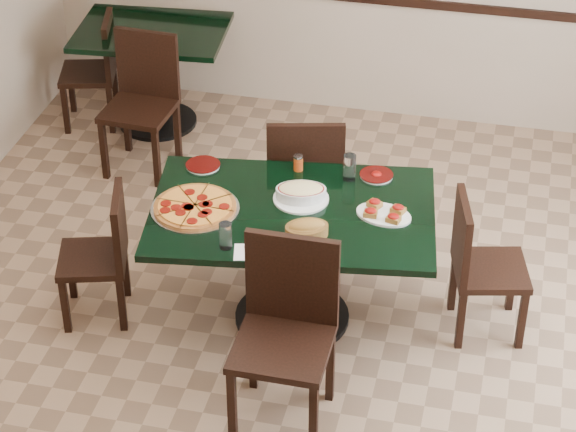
% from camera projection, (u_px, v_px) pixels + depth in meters
% --- Properties ---
extents(floor, '(5.50, 5.50, 0.00)m').
position_uv_depth(floor, '(307.00, 348.00, 6.20)').
color(floor, '#8D6D51').
rests_on(floor, ground).
extents(room_shell, '(5.50, 5.50, 5.50)m').
position_uv_depth(room_shell, '(535.00, 41.00, 6.74)').
color(room_shell, silver).
rests_on(room_shell, floor).
extents(main_table, '(1.64, 1.18, 0.75)m').
position_uv_depth(main_table, '(292.00, 237.00, 6.10)').
color(main_table, black).
rests_on(main_table, floor).
extents(back_table, '(1.10, 0.84, 0.75)m').
position_uv_depth(back_table, '(154.00, 59.00, 7.98)').
color(back_table, black).
rests_on(back_table, floor).
extents(chair_far, '(0.54, 0.54, 0.96)m').
position_uv_depth(chair_far, '(305.00, 177.00, 6.66)').
color(chair_far, black).
rests_on(chair_far, floor).
extents(chair_near, '(0.47, 0.47, 1.00)m').
position_uv_depth(chair_near, '(287.00, 322.00, 5.51)').
color(chair_near, black).
rests_on(chair_near, floor).
extents(chair_right, '(0.47, 0.47, 0.84)m').
position_uv_depth(chair_right, '(478.00, 261.00, 6.09)').
color(chair_right, black).
rests_on(chair_right, floor).
extents(chair_left, '(0.46, 0.46, 0.80)m').
position_uv_depth(chair_left, '(104.00, 250.00, 6.22)').
color(chair_left, black).
rests_on(chair_left, floor).
extents(back_chair_near, '(0.47, 0.47, 0.94)m').
position_uv_depth(back_chair_near, '(143.00, 94.00, 7.53)').
color(back_chair_near, black).
rests_on(back_chair_near, floor).
extents(back_chair_left, '(0.47, 0.47, 0.82)m').
position_uv_depth(back_chair_left, '(98.00, 66.00, 8.04)').
color(back_chair_left, black).
rests_on(back_chair_left, floor).
extents(pepperoni_pizza, '(0.48, 0.48, 0.04)m').
position_uv_depth(pepperoni_pizza, '(195.00, 207.00, 5.99)').
color(pepperoni_pizza, silver).
rests_on(pepperoni_pizza, main_table).
extents(lasagna_casserole, '(0.31, 0.30, 0.09)m').
position_uv_depth(lasagna_casserole, '(301.00, 193.00, 6.05)').
color(lasagna_casserole, silver).
rests_on(lasagna_casserole, main_table).
extents(bread_basket, '(0.27, 0.23, 0.10)m').
position_uv_depth(bread_basket, '(307.00, 229.00, 5.78)').
color(bread_basket, brown).
rests_on(bread_basket, main_table).
extents(bruschetta_platter, '(0.34, 0.27, 0.05)m').
position_uv_depth(bruschetta_platter, '(384.00, 212.00, 5.93)').
color(bruschetta_platter, silver).
rests_on(bruschetta_platter, main_table).
extents(side_plate_near, '(0.20, 0.20, 0.02)m').
position_uv_depth(side_plate_near, '(264.00, 247.00, 5.70)').
color(side_plate_near, silver).
rests_on(side_plate_near, main_table).
extents(side_plate_far_r, '(0.19, 0.19, 0.03)m').
position_uv_depth(side_plate_far_r, '(376.00, 175.00, 6.27)').
color(side_plate_far_r, silver).
rests_on(side_plate_far_r, main_table).
extents(side_plate_far_l, '(0.20, 0.20, 0.02)m').
position_uv_depth(side_plate_far_l, '(203.00, 165.00, 6.35)').
color(side_plate_far_l, silver).
rests_on(side_plate_far_l, main_table).
extents(napkin_setting, '(0.17, 0.17, 0.01)m').
position_uv_depth(napkin_setting, '(248.00, 252.00, 5.68)').
color(napkin_setting, white).
rests_on(napkin_setting, main_table).
extents(water_glass_a, '(0.07, 0.07, 0.15)m').
position_uv_depth(water_glass_a, '(350.00, 167.00, 6.21)').
color(water_glass_a, white).
rests_on(water_glass_a, main_table).
extents(water_glass_b, '(0.07, 0.07, 0.14)m').
position_uv_depth(water_glass_b, '(225.00, 236.00, 5.67)').
color(water_glass_b, white).
rests_on(water_glass_b, main_table).
extents(pepper_shaker, '(0.06, 0.06, 0.09)m').
position_uv_depth(pepper_shaker, '(298.00, 163.00, 6.30)').
color(pepper_shaker, '#AF4312').
rests_on(pepper_shaker, main_table).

